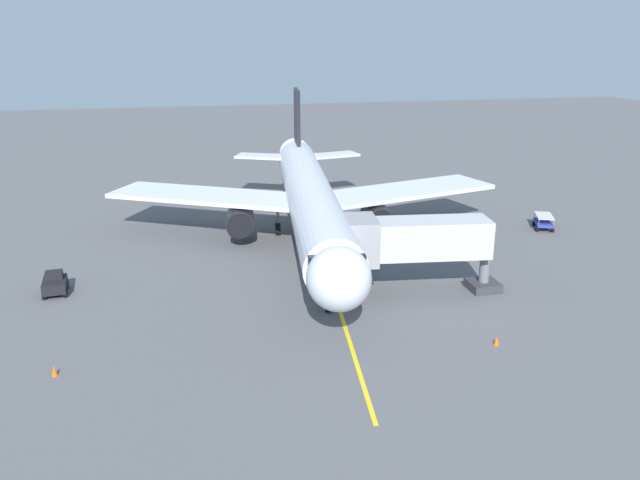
{
  "coord_description": "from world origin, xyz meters",
  "views": [
    {
      "loc": [
        11.03,
        50.44,
        16.75
      ],
      "look_at": [
        1.77,
        9.37,
        3.0
      ],
      "focal_mm": 35.35,
      "sensor_mm": 36.0,
      "label": 1
    }
  ],
  "objects_px": {
    "airplane": "(310,197)",
    "safety_cone_nose_right": "(497,341)",
    "jet_bridge": "(405,241)",
    "safety_cone_nose_left": "(54,371)",
    "tug_near_nose": "(55,284)",
    "baggage_cart_portside": "(544,222)",
    "ground_crew_marshaller": "(330,291)"
  },
  "relations": [
    {
      "from": "airplane",
      "to": "ground_crew_marshaller",
      "type": "bearing_deg",
      "value": 84.04
    },
    {
      "from": "tug_near_nose",
      "to": "safety_cone_nose_right",
      "type": "bearing_deg",
      "value": 152.29
    },
    {
      "from": "airplane",
      "to": "safety_cone_nose_right",
      "type": "xyz_separation_m",
      "value": [
        -6.55,
        20.21,
        -3.73
      ]
    },
    {
      "from": "baggage_cart_portside",
      "to": "tug_near_nose",
      "type": "bearing_deg",
      "value": 8.76
    },
    {
      "from": "tug_near_nose",
      "to": "safety_cone_nose_right",
      "type": "distance_m",
      "value": 28.97
    },
    {
      "from": "tug_near_nose",
      "to": "safety_cone_nose_left",
      "type": "height_order",
      "value": "tug_near_nose"
    },
    {
      "from": "ground_crew_marshaller",
      "to": "safety_cone_nose_right",
      "type": "distance_m",
      "value": 11.08
    },
    {
      "from": "airplane",
      "to": "baggage_cart_portside",
      "type": "distance_m",
      "value": 21.76
    },
    {
      "from": "airplane",
      "to": "tug_near_nose",
      "type": "bearing_deg",
      "value": 19.44
    },
    {
      "from": "airplane",
      "to": "safety_cone_nose_left",
      "type": "bearing_deg",
      "value": 46.54
    },
    {
      "from": "baggage_cart_portside",
      "to": "safety_cone_nose_right",
      "type": "xyz_separation_m",
      "value": [
        14.94,
        19.73,
        -0.38
      ]
    },
    {
      "from": "jet_bridge",
      "to": "baggage_cart_portside",
      "type": "distance_m",
      "value": 21.12
    },
    {
      "from": "jet_bridge",
      "to": "baggage_cart_portside",
      "type": "bearing_deg",
      "value": -147.05
    },
    {
      "from": "tug_near_nose",
      "to": "safety_cone_nose_right",
      "type": "xyz_separation_m",
      "value": [
        -25.65,
        13.47,
        -0.43
      ]
    },
    {
      "from": "tug_near_nose",
      "to": "ground_crew_marshaller",
      "type": "bearing_deg",
      "value": 162.3
    },
    {
      "from": "tug_near_nose",
      "to": "safety_cone_nose_left",
      "type": "xyz_separation_m",
      "value": [
        -1.78,
        11.53,
        -0.43
      ]
    },
    {
      "from": "airplane",
      "to": "ground_crew_marshaller",
      "type": "height_order",
      "value": "airplane"
    },
    {
      "from": "ground_crew_marshaller",
      "to": "airplane",
      "type": "bearing_deg",
      "value": -95.96
    },
    {
      "from": "tug_near_nose",
      "to": "safety_cone_nose_left",
      "type": "relative_size",
      "value": 4.4
    },
    {
      "from": "ground_crew_marshaller",
      "to": "safety_cone_nose_left",
      "type": "relative_size",
      "value": 3.11
    },
    {
      "from": "ground_crew_marshaller",
      "to": "baggage_cart_portside",
      "type": "relative_size",
      "value": 0.58
    },
    {
      "from": "ground_crew_marshaller",
      "to": "jet_bridge",
      "type": "bearing_deg",
      "value": -173.79
    },
    {
      "from": "jet_bridge",
      "to": "safety_cone_nose_right",
      "type": "distance_m",
      "value": 9.42
    },
    {
      "from": "jet_bridge",
      "to": "safety_cone_nose_left",
      "type": "bearing_deg",
      "value": 16.79
    },
    {
      "from": "safety_cone_nose_left",
      "to": "baggage_cart_portside",
      "type": "bearing_deg",
      "value": -155.38
    },
    {
      "from": "airplane",
      "to": "safety_cone_nose_right",
      "type": "height_order",
      "value": "airplane"
    },
    {
      "from": "safety_cone_nose_left",
      "to": "safety_cone_nose_right",
      "type": "bearing_deg",
      "value": 175.35
    },
    {
      "from": "tug_near_nose",
      "to": "jet_bridge",
      "type": "bearing_deg",
      "value": 167.52
    },
    {
      "from": "safety_cone_nose_left",
      "to": "safety_cone_nose_right",
      "type": "xyz_separation_m",
      "value": [
        -23.86,
        1.94,
        0.0
      ]
    },
    {
      "from": "jet_bridge",
      "to": "safety_cone_nose_right",
      "type": "xyz_separation_m",
      "value": [
        -2.59,
        8.36,
        -3.49
      ]
    },
    {
      "from": "jet_bridge",
      "to": "baggage_cart_portside",
      "type": "relative_size",
      "value": 3.92
    },
    {
      "from": "tug_near_nose",
      "to": "baggage_cart_portside",
      "type": "bearing_deg",
      "value": -171.24
    }
  ]
}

